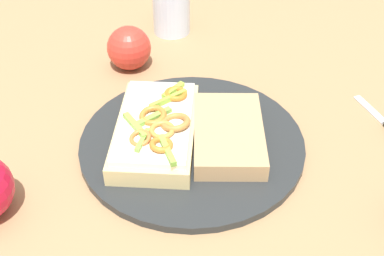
# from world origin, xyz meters

# --- Properties ---
(ground_plane) EXTENTS (2.00, 2.00, 0.00)m
(ground_plane) POSITION_xyz_m (0.00, 0.00, 0.00)
(ground_plane) COLOR #94704B
(ground_plane) RESTS_ON ground
(plate) EXTENTS (0.29, 0.29, 0.01)m
(plate) POSITION_xyz_m (0.00, 0.00, 0.01)
(plate) COLOR #242729
(plate) RESTS_ON ground_plane
(sandwich) EXTENTS (0.21, 0.17, 0.04)m
(sandwich) POSITION_xyz_m (0.02, 0.04, 0.03)
(sandwich) COLOR tan
(sandwich) RESTS_ON plate
(bread_slice_side) EXTENTS (0.17, 0.14, 0.02)m
(bread_slice_side) POSITION_xyz_m (-0.02, -0.04, 0.02)
(bread_slice_side) COLOR tan
(bread_slice_side) RESTS_ON plate
(apple_0) EXTENTS (0.08, 0.08, 0.07)m
(apple_0) POSITION_xyz_m (0.22, 0.02, 0.03)
(apple_0) COLOR red
(apple_0) RESTS_ON ground_plane
(drinking_glass) EXTENTS (0.07, 0.07, 0.12)m
(drinking_glass) POSITION_xyz_m (0.30, -0.09, 0.06)
(drinking_glass) COLOR silver
(drinking_glass) RESTS_ON ground_plane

